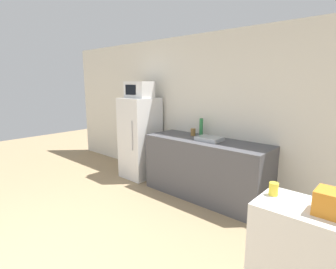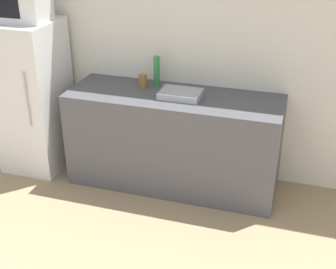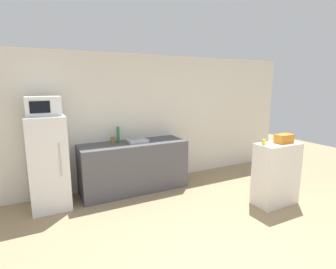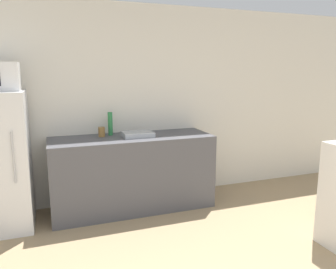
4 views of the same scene
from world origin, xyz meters
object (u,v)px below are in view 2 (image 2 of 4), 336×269
at_px(refrigerator, 33,96).
at_px(bottle_tall, 157,71).
at_px(microwave, 20,5).
at_px(bottle_short, 143,81).

height_order(refrigerator, bottle_tall, refrigerator).
bearing_deg(microwave, bottle_short, 8.95).
xyz_separation_m(bottle_tall, bottle_short, (-0.12, -0.06, -0.09)).
distance_m(refrigerator, bottle_short, 1.16).
bearing_deg(bottle_tall, microwave, -169.27).
xyz_separation_m(microwave, bottle_tall, (1.25, 0.24, -0.60)).
xyz_separation_m(refrigerator, microwave, (-0.00, -0.00, 0.92)).
relative_size(microwave, bottle_tall, 1.74).
bearing_deg(bottle_tall, refrigerator, -169.32).
bearing_deg(refrigerator, bottle_tall, 10.68).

